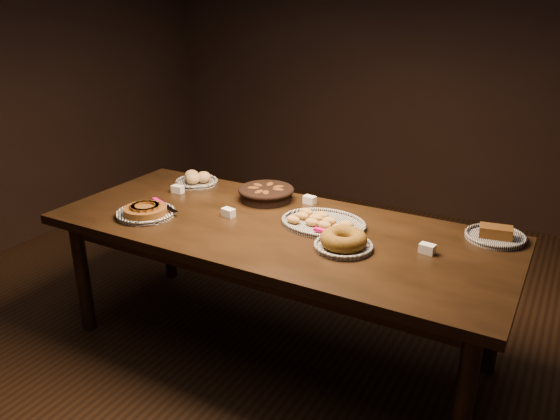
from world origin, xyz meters
The scene contains 9 objects.
ground centered at (0.00, 0.00, 0.00)m, with size 5.00×5.00×0.00m, color black.
buffet_table centered at (0.00, 0.00, 0.68)m, with size 2.40×1.00×0.75m.
apple_tart_plate centered at (-0.69, -0.22, 0.77)m, with size 0.33×0.34×0.06m.
madeleine_platter centered at (0.20, 0.12, 0.77)m, with size 0.45×0.37×0.05m.
bundt_cake_plate centered at (0.41, -0.09, 0.79)m, with size 0.33×0.28×0.09m.
croissant_basket centered at (-0.24, 0.31, 0.80)m, with size 0.38×0.38×0.08m.
bread_roll_plate centered at (-0.78, 0.34, 0.78)m, with size 0.27×0.27×0.08m.
loaf_plate centered at (1.02, 0.38, 0.77)m, with size 0.29×0.29×0.07m.
tent_cards centered at (0.02, 0.12, 0.77)m, with size 1.62×0.45×0.04m.
Camera 1 is at (1.29, -2.27, 1.86)m, focal length 35.00 mm.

